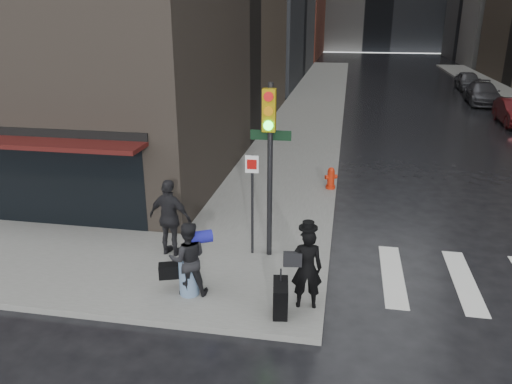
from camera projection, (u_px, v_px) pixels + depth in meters
ground at (239, 282)px, 11.47m from camera, size 140.00×140.00×0.00m
sidewalk_left at (317, 96)px, 36.41m from camera, size 4.00×50.00×0.15m
storefront at (6, 167)px, 13.79m from camera, size 8.40×1.11×2.83m
man_overcoat at (301, 273)px, 9.94m from camera, size 0.99×1.08×1.92m
man_jeans at (188, 259)px, 10.46m from camera, size 1.20×0.85×1.65m
man_greycoat at (170, 218)px, 12.17m from camera, size 1.21×0.70×1.95m
traffic_light at (268, 149)px, 11.47m from camera, size 1.06×0.47×4.24m
fire_hydrant at (331, 179)px, 17.02m from camera, size 0.43×0.33×0.75m
parked_car_3 at (483, 93)px, 33.55m from camera, size 2.15×4.86×1.39m
parked_car_4 at (468, 81)px, 39.70m from camera, size 1.74×4.14×1.40m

